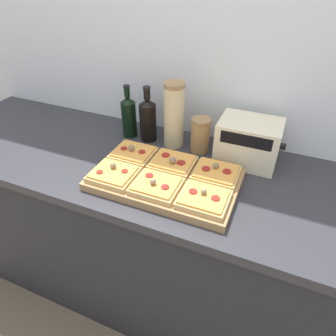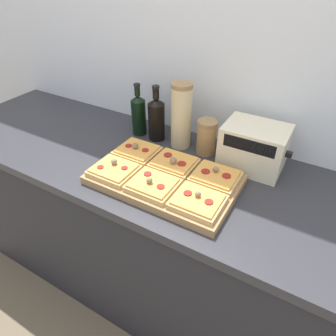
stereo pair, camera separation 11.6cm
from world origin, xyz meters
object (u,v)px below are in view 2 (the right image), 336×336
(olive_oil_bottle, at_px, (139,114))
(toaster_oven, at_px, (254,147))
(grain_jar_tall, at_px, (181,116))
(cutting_board, at_px, (164,179))
(wine_bottle, at_px, (156,118))
(grain_jar_short, at_px, (206,137))

(olive_oil_bottle, height_order, toaster_oven, olive_oil_bottle)
(grain_jar_tall, distance_m, toaster_oven, 0.34)
(cutting_board, height_order, olive_oil_bottle, olive_oil_bottle)
(olive_oil_bottle, height_order, wine_bottle, wine_bottle)
(grain_jar_short, bearing_deg, cutting_board, -99.72)
(olive_oil_bottle, relative_size, wine_bottle, 0.97)
(toaster_oven, bearing_deg, grain_jar_tall, 179.86)
(grain_jar_short, bearing_deg, wine_bottle, 180.00)
(toaster_oven, bearing_deg, wine_bottle, 179.90)
(cutting_board, distance_m, grain_jar_short, 0.29)
(olive_oil_bottle, bearing_deg, cutting_board, -42.43)
(olive_oil_bottle, xyz_separation_m, wine_bottle, (0.10, 0.00, 0.00))
(cutting_board, relative_size, grain_jar_short, 3.56)
(cutting_board, relative_size, wine_bottle, 2.13)
(cutting_board, relative_size, toaster_oven, 2.04)
(cutting_board, bearing_deg, grain_jar_short, 80.28)
(cutting_board, distance_m, toaster_oven, 0.39)
(grain_jar_short, bearing_deg, olive_oil_bottle, 180.00)
(grain_jar_tall, bearing_deg, grain_jar_short, -0.00)
(cutting_board, height_order, toaster_oven, toaster_oven)
(olive_oil_bottle, bearing_deg, wine_bottle, 0.00)
(toaster_oven, bearing_deg, cutting_board, -132.43)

